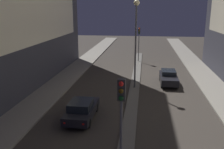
# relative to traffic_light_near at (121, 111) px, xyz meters

# --- Properties ---
(median_strip) EXTENTS (0.97, 36.61, 0.12)m
(median_strip) POSITION_rel_traffic_light_near_xyz_m (0.00, 15.79, -3.69)
(median_strip) COLOR #56544F
(median_strip) RESTS_ON ground
(traffic_light_near) EXTENTS (0.32, 0.42, 4.97)m
(traffic_light_near) POSITION_rel_traffic_light_near_xyz_m (0.00, 0.00, 0.00)
(traffic_light_near) COLOR #4C4C51
(traffic_light_near) RESTS_ON median_strip
(traffic_light_mid) EXTENTS (0.32, 0.42, 4.97)m
(traffic_light_mid) POSITION_rel_traffic_light_near_xyz_m (0.00, 27.23, 0.00)
(traffic_light_mid) COLOR #4C4C51
(traffic_light_mid) RESTS_ON median_strip
(street_lamp) EXTENTS (0.55, 0.55, 8.42)m
(street_lamp) POSITION_rel_traffic_light_near_xyz_m (0.00, 14.42, 2.22)
(street_lamp) COLOR #4C4C51
(street_lamp) RESTS_ON median_strip
(car_left_lane) EXTENTS (1.77, 4.36, 1.47)m
(car_left_lane) POSITION_rel_traffic_light_near_xyz_m (-3.47, 6.78, -3.00)
(car_left_lane) COLOR black
(car_left_lane) RESTS_ON ground
(car_right_lane) EXTENTS (1.70, 4.25, 1.44)m
(car_right_lane) POSITION_rel_traffic_light_near_xyz_m (3.47, 16.39, -3.00)
(car_right_lane) COLOR black
(car_right_lane) RESTS_ON ground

